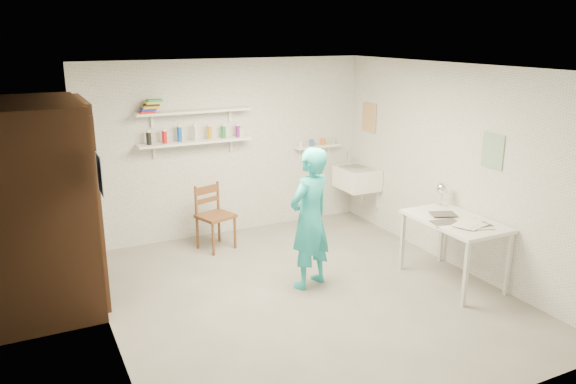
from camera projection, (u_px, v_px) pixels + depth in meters
name	position (u px, v px, depth m)	size (l,w,h in m)	color
floor	(304.00, 295.00, 6.08)	(4.00, 4.50, 0.02)	slate
ceiling	(306.00, 67.00, 5.41)	(4.00, 4.50, 0.02)	silver
wall_back	(228.00, 148.00, 7.69)	(4.00, 0.02, 2.40)	silver
wall_front	(461.00, 268.00, 3.79)	(4.00, 0.02, 2.40)	silver
wall_left	(102.00, 215.00, 4.89)	(0.02, 4.50, 2.40)	silver
wall_right	(456.00, 167.00, 6.60)	(0.02, 4.50, 2.40)	silver
doorway_recess	(90.00, 204.00, 5.86)	(0.02, 0.90, 2.00)	black
corridor_box	(14.00, 209.00, 5.54)	(1.40, 1.50, 2.10)	brown
door_lintel	(82.00, 103.00, 5.58)	(0.06, 1.05, 0.10)	brown
door_jamb_near	(99.00, 218.00, 5.44)	(0.06, 0.10, 2.00)	brown
door_jamb_far	(86.00, 192.00, 6.30)	(0.06, 0.10, 2.00)	brown
shelf_lower	(195.00, 142.00, 7.33)	(1.50, 0.22, 0.03)	white
shelf_upper	(194.00, 111.00, 7.22)	(1.50, 0.22, 0.03)	white
ledge_shelf	(317.00, 146.00, 8.21)	(0.70, 0.14, 0.03)	white
poster_left	(100.00, 174.00, 4.85)	(0.01, 0.28, 0.36)	#334C7F
poster_right_a	(369.00, 118.00, 8.04)	(0.01, 0.34, 0.42)	#995933
poster_right_b	(493.00, 151.00, 6.03)	(0.01, 0.30, 0.38)	#3F724C
belfast_sink	(357.00, 178.00, 8.09)	(0.48, 0.60, 0.30)	white
man	(310.00, 218.00, 6.08)	(0.57, 0.38, 1.57)	#22A9AB
wall_clock	(308.00, 190.00, 6.22)	(0.28, 0.28, 0.04)	beige
wooden_chair	(216.00, 216.00, 7.24)	(0.41, 0.39, 0.89)	brown
work_table	(453.00, 251.00, 6.28)	(0.67, 1.12, 0.75)	silver
desk_lamp	(442.00, 188.00, 6.58)	(0.14, 0.14, 0.14)	white
spray_cans	(195.00, 134.00, 7.30)	(1.26, 0.06, 0.17)	black
book_stack	(151.00, 106.00, 6.95)	(0.28, 0.14, 0.17)	red
ledge_pots	(317.00, 142.00, 8.19)	(0.48, 0.07, 0.09)	silver
papers	(456.00, 218.00, 6.17)	(0.30, 0.22, 0.03)	silver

